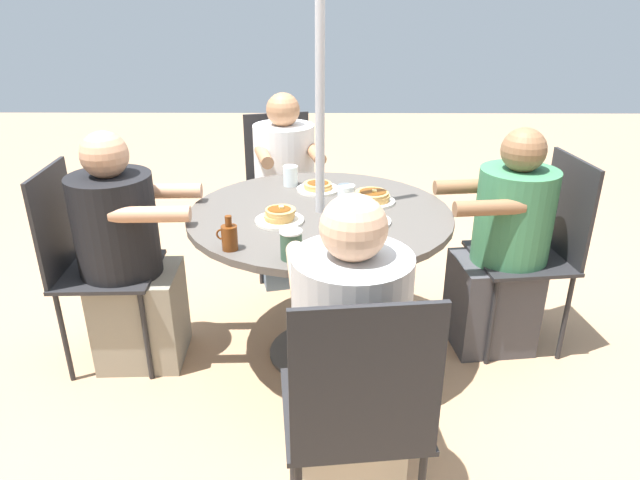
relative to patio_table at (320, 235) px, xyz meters
The scene contains 20 objects.
ground_plane 0.65m from the patio_table, ahead, with size 12.00×12.00×0.00m, color tan.
patio_table is the anchor object (origin of this frame).
umbrella_pole 0.52m from the patio_table, ahead, with size 0.04×0.04×2.33m, color #ADADB2.
patio_chair_north 1.08m from the patio_table, ahead, with size 0.45×0.45×0.98m.
diner_north 0.91m from the patio_table, ahead, with size 0.57×0.39×1.14m.
patio_chair_east 1.08m from the patio_table, 96.38° to the left, with size 0.48×0.48×0.98m.
diner_east 0.91m from the patio_table, 96.38° to the left, with size 0.41×0.54×1.17m.
patio_chair_south 1.08m from the patio_table, behind, with size 0.48×0.48×0.98m.
diner_south 0.91m from the patio_table, behind, with size 0.55×0.41×1.12m.
patio_chair_west 1.08m from the patio_table, 76.17° to the right, with size 0.53×0.53×0.98m.
diner_west 0.91m from the patio_table, 76.17° to the right, with size 0.45×0.54×1.14m.
pancake_plate_a 0.26m from the patio_table, 36.28° to the left, with size 0.21×0.21×0.07m.
pancake_plate_b 0.31m from the patio_table, 154.11° to the right, with size 0.21×0.21×0.06m.
pancake_plate_c 0.32m from the patio_table, 87.50° to the right, with size 0.21×0.21×0.05m.
pancake_plate_d 0.28m from the patio_table, 147.04° to the left, with size 0.21×0.21×0.06m.
pancake_plate_e 0.45m from the patio_table, 101.59° to the left, with size 0.21×0.21×0.07m.
syrup_bottle 0.56m from the patio_table, 49.89° to the left, with size 0.08×0.06×0.14m.
coffee_cup 0.53m from the patio_table, 78.10° to the left, with size 0.08×0.08×0.11m.
drinking_glass_a 0.44m from the patio_table, 67.50° to the right, with size 0.07×0.07×0.10m, color silver.
drinking_glass_b 0.21m from the patio_table, 168.72° to the right, with size 0.08×0.08×0.12m, color silver.
Camera 1 is at (-0.02, 2.41, 1.69)m, focal length 32.00 mm.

